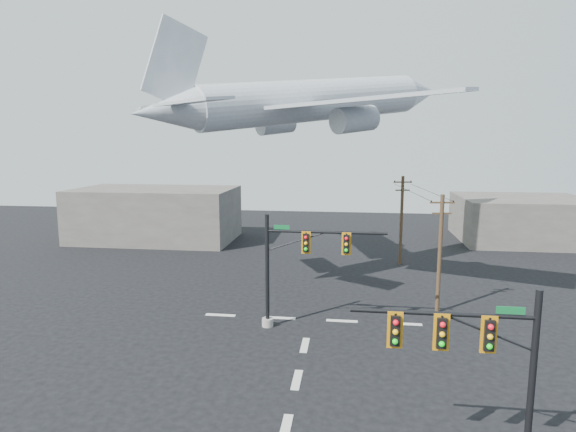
# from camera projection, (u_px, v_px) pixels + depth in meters

# --- Properties ---
(ground) EXTENTS (120.00, 120.00, 0.00)m
(ground) POSITION_uv_depth(u_px,v_px,m) (286.00, 428.00, 19.27)
(ground) COLOR black
(ground) RESTS_ON ground
(lane_markings) EXTENTS (14.00, 21.20, 0.01)m
(lane_markings) POSITION_uv_depth(u_px,v_px,m) (300.00, 367.00, 24.49)
(lane_markings) COLOR beige
(lane_markings) RESTS_ON ground
(signal_mast_near) EXTENTS (6.37, 0.73, 6.67)m
(signal_mast_near) POSITION_uv_depth(u_px,v_px,m) (485.00, 372.00, 16.04)
(signal_mast_near) COLOR gray
(signal_mast_near) RESTS_ON ground
(signal_mast_far) EXTENTS (7.50, 0.78, 7.05)m
(signal_mast_far) POSITION_uv_depth(u_px,v_px,m) (293.00, 268.00, 29.06)
(signal_mast_far) COLOR gray
(signal_mast_far) RESTS_ON ground
(utility_pole_a) EXTENTS (1.60, 0.28, 7.97)m
(utility_pole_a) POSITION_uv_depth(u_px,v_px,m) (440.00, 252.00, 31.72)
(utility_pole_a) COLOR #4C3520
(utility_pole_a) RESTS_ON ground
(utility_pole_b) EXTENTS (1.67, 0.35, 8.25)m
(utility_pole_b) POSITION_uv_depth(u_px,v_px,m) (401.00, 219.00, 44.25)
(utility_pole_b) COLOR #4C3520
(utility_pole_b) RESTS_ON ground
(power_lines) EXTENTS (2.72, 12.66, 0.03)m
(power_lines) POSITION_uv_depth(u_px,v_px,m) (419.00, 191.00, 37.48)
(power_lines) COLOR black
(airliner) EXTENTS (24.79, 23.74, 7.63)m
(airliner) POSITION_uv_depth(u_px,v_px,m) (314.00, 102.00, 37.49)
(airliner) COLOR silver
(building_left) EXTENTS (18.00, 10.00, 6.00)m
(building_left) POSITION_uv_depth(u_px,v_px,m) (156.00, 214.00, 55.66)
(building_left) COLOR #655F59
(building_left) RESTS_ON ground
(building_right) EXTENTS (14.00, 12.00, 5.00)m
(building_right) POSITION_uv_depth(u_px,v_px,m) (522.00, 219.00, 55.22)
(building_right) COLOR #655F59
(building_right) RESTS_ON ground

